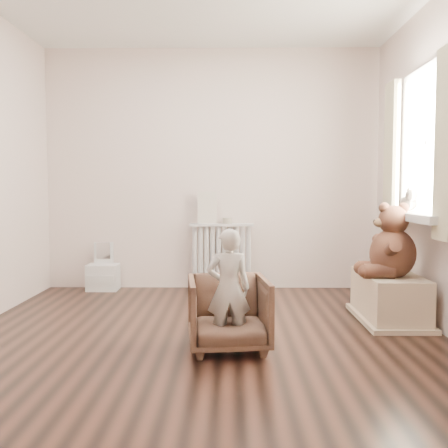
{
  "coord_description": "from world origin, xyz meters",
  "views": [
    {
      "loc": [
        0.2,
        -3.66,
        1.09
      ],
      "look_at": [
        0.15,
        0.45,
        0.8
      ],
      "focal_mm": 40.0,
      "sensor_mm": 36.0,
      "label": 1
    }
  ],
  "objects_px": {
    "toy_vanity": "(103,265)",
    "plush_cat": "(408,200)",
    "armchair": "(229,313)",
    "toy_bench": "(389,296)",
    "teddy_bear": "(393,242)",
    "child": "(229,289)",
    "radiator": "(222,254)"
  },
  "relations": [
    {
      "from": "toy_vanity",
      "to": "plush_cat",
      "type": "distance_m",
      "value": 3.16
    },
    {
      "from": "armchair",
      "to": "plush_cat",
      "type": "distance_m",
      "value": 1.83
    },
    {
      "from": "toy_vanity",
      "to": "armchair",
      "type": "height_order",
      "value": "toy_vanity"
    },
    {
      "from": "toy_bench",
      "to": "teddy_bear",
      "type": "distance_m",
      "value": 0.49
    },
    {
      "from": "child",
      "to": "plush_cat",
      "type": "distance_m",
      "value": 1.78
    },
    {
      "from": "toy_vanity",
      "to": "radiator",
      "type": "bearing_deg",
      "value": 1.34
    },
    {
      "from": "radiator",
      "to": "plush_cat",
      "type": "xyz_separation_m",
      "value": [
        1.55,
        -1.22,
        0.61
      ]
    },
    {
      "from": "toy_bench",
      "to": "plush_cat",
      "type": "height_order",
      "value": "plush_cat"
    },
    {
      "from": "armchair",
      "to": "toy_bench",
      "type": "height_order",
      "value": "armchair"
    },
    {
      "from": "radiator",
      "to": "toy_bench",
      "type": "xyz_separation_m",
      "value": [
        1.41,
        -1.24,
        -0.19
      ]
    },
    {
      "from": "teddy_bear",
      "to": "child",
      "type": "bearing_deg",
      "value": -149.75
    },
    {
      "from": "radiator",
      "to": "toy_vanity",
      "type": "height_order",
      "value": "radiator"
    },
    {
      "from": "toy_bench",
      "to": "plush_cat",
      "type": "distance_m",
      "value": 0.81
    },
    {
      "from": "radiator",
      "to": "armchair",
      "type": "height_order",
      "value": "radiator"
    },
    {
      "from": "child",
      "to": "toy_bench",
      "type": "bearing_deg",
      "value": -154.88
    },
    {
      "from": "armchair",
      "to": "toy_bench",
      "type": "bearing_deg",
      "value": 23.52
    },
    {
      "from": "radiator",
      "to": "child",
      "type": "distance_m",
      "value": 2.06
    },
    {
      "from": "radiator",
      "to": "toy_vanity",
      "type": "relative_size",
      "value": 1.4
    },
    {
      "from": "radiator",
      "to": "armchair",
      "type": "distance_m",
      "value": 2.01
    },
    {
      "from": "toy_vanity",
      "to": "toy_bench",
      "type": "height_order",
      "value": "toy_vanity"
    },
    {
      "from": "radiator",
      "to": "toy_bench",
      "type": "bearing_deg",
      "value": -41.35
    },
    {
      "from": "armchair",
      "to": "child",
      "type": "distance_m",
      "value": 0.18
    },
    {
      "from": "child",
      "to": "teddy_bear",
      "type": "bearing_deg",
      "value": -158.46
    },
    {
      "from": "teddy_bear",
      "to": "plush_cat",
      "type": "xyz_separation_m",
      "value": [
        0.16,
        0.14,
        0.33
      ]
    },
    {
      "from": "teddy_bear",
      "to": "plush_cat",
      "type": "bearing_deg",
      "value": 43.43
    },
    {
      "from": "toy_vanity",
      "to": "toy_bench",
      "type": "relative_size",
      "value": 0.62
    },
    {
      "from": "child",
      "to": "toy_bench",
      "type": "relative_size",
      "value": 0.98
    },
    {
      "from": "armchair",
      "to": "toy_bench",
      "type": "distance_m",
      "value": 1.53
    },
    {
      "from": "toy_vanity",
      "to": "teddy_bear",
      "type": "relative_size",
      "value": 0.88
    },
    {
      "from": "armchair",
      "to": "child",
      "type": "height_order",
      "value": "child"
    },
    {
      "from": "toy_vanity",
      "to": "teddy_bear",
      "type": "bearing_deg",
      "value": -26.48
    },
    {
      "from": "armchair",
      "to": "teddy_bear",
      "type": "height_order",
      "value": "teddy_bear"
    }
  ]
}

